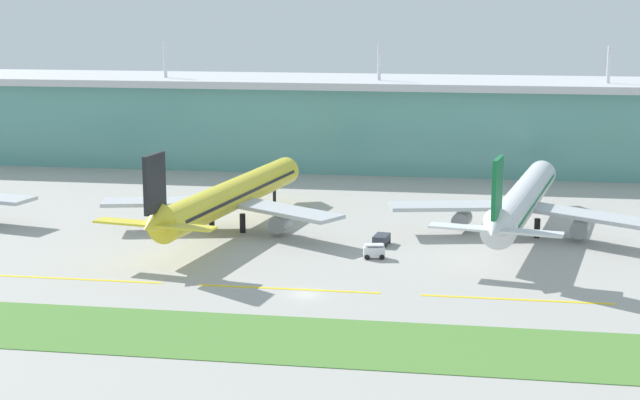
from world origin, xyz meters
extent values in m
plane|color=#A8A59E|center=(0.00, 0.00, 0.00)|extent=(600.00, 600.00, 0.00)
cube|color=#5B9E93|center=(0.00, 114.81, 10.64)|extent=(280.00, 28.00, 21.28)
cube|color=silver|center=(0.00, 114.81, 22.18)|extent=(288.00, 34.00, 1.80)
cylinder|color=silver|center=(-56.00, 109.21, 27.58)|extent=(0.90, 0.90, 9.00)
cylinder|color=silver|center=(0.00, 109.21, 27.58)|extent=(0.90, 0.90, 9.00)
cylinder|color=silver|center=(56.00, 109.21, 27.58)|extent=(0.90, 0.90, 9.00)
cylinder|color=yellow|center=(-21.02, 40.42, 6.50)|extent=(15.52, 57.32, 5.80)
cone|color=yellow|center=(-15.77, 70.55, 6.50)|extent=(6.11, 4.89, 5.51)
cone|color=yellow|center=(-26.43, 9.30, 7.70)|extent=(5.99, 7.37, 5.72)
cube|color=black|center=(-26.26, 10.28, 14.15)|extent=(1.79, 6.43, 9.50)
cube|color=yellow|center=(-31.77, 10.73, 7.50)|extent=(10.40, 4.87, 0.36)
cube|color=yellow|center=(-20.93, 8.85, 7.50)|extent=(10.40, 4.87, 0.36)
cube|color=#B7BABF|center=(-33.60, 38.12, 5.20)|extent=(24.89, 11.69, 0.70)
cylinder|color=gray|center=(-32.17, 39.33, 2.40)|extent=(3.92, 4.98, 3.20)
cube|color=#B7BABF|center=(-9.95, 34.00, 5.20)|extent=(23.97, 18.45, 0.70)
cylinder|color=gray|center=(-10.89, 35.63, 2.40)|extent=(3.92, 4.98, 3.20)
cylinder|color=black|center=(-17.34, 61.54, 1.80)|extent=(0.70, 0.70, 3.60)
cylinder|color=black|center=(-24.68, 38.01, 1.80)|extent=(1.10, 1.10, 3.60)
cylinder|color=black|center=(-18.38, 36.91, 1.80)|extent=(1.10, 1.10, 3.60)
cube|color=black|center=(-21.02, 40.42, 6.90)|extent=(14.58, 51.70, 0.60)
cylinder|color=silver|center=(33.51, 44.94, 6.50)|extent=(16.15, 56.82, 5.80)
cone|color=silver|center=(39.11, 74.78, 6.50)|extent=(6.15, 4.95, 5.51)
cone|color=silver|center=(27.74, 14.11, 7.70)|extent=(6.07, 7.42, 5.72)
cube|color=#146B38|center=(27.92, 15.09, 14.15)|extent=(1.87, 6.42, 9.50)
cube|color=silver|center=(22.42, 15.61, 7.50)|extent=(10.42, 4.99, 0.36)
cube|color=silver|center=(33.24, 13.59, 7.50)|extent=(10.42, 4.99, 0.36)
cube|color=#B7BABF|center=(20.90, 42.80, 5.20)|extent=(24.87, 11.40, 0.70)
cylinder|color=gray|center=(22.35, 43.99, 2.40)|extent=(3.97, 5.01, 3.20)
cube|color=#B7BABF|center=(44.49, 38.38, 5.20)|extent=(23.88, 18.66, 0.70)
cylinder|color=gray|center=(43.58, 40.02, 2.40)|extent=(3.97, 5.01, 3.20)
cylinder|color=black|center=(37.43, 65.84, 1.80)|extent=(0.70, 0.70, 3.60)
cylinder|color=black|center=(29.82, 42.58, 1.80)|extent=(1.10, 1.10, 3.60)
cylinder|color=black|center=(36.11, 41.40, 1.80)|extent=(1.10, 1.10, 3.60)
cube|color=#146B38|center=(33.51, 44.94, 6.90)|extent=(15.14, 51.25, 0.60)
cube|color=yellow|center=(-37.00, 2.34, 0.02)|extent=(28.00, 0.70, 0.04)
cube|color=yellow|center=(-3.00, 2.34, 0.02)|extent=(28.00, 0.70, 0.04)
cube|color=yellow|center=(31.00, 2.34, 0.02)|extent=(28.00, 0.70, 0.04)
cube|color=#518438|center=(0.00, -19.69, 0.05)|extent=(300.00, 18.00, 0.10)
cube|color=#333842|center=(8.33, 31.58, 1.15)|extent=(2.97, 4.68, 1.40)
cylinder|color=black|center=(9.20, 29.91, 0.45)|extent=(0.47, 0.94, 0.90)
cylinder|color=black|center=(7.06, 30.20, 0.45)|extent=(0.47, 0.94, 0.90)
cylinder|color=black|center=(9.61, 32.96, 0.45)|extent=(0.47, 0.94, 0.90)
cylinder|color=black|center=(7.47, 33.25, 0.45)|extent=(0.47, 0.94, 0.90)
cube|color=silver|center=(7.98, 22.14, 1.25)|extent=(3.88, 2.47, 1.60)
cube|color=silver|center=(7.98, 22.14, 2.40)|extent=(3.53, 2.40, 0.16)
cylinder|color=black|center=(9.06, 23.18, 0.45)|extent=(0.95, 0.52, 0.90)
cylinder|color=black|center=(9.37, 21.59, 0.45)|extent=(0.95, 0.52, 0.90)
cylinder|color=black|center=(6.58, 22.69, 0.45)|extent=(0.95, 0.52, 0.90)
cylinder|color=black|center=(6.90, 21.10, 0.45)|extent=(0.95, 0.52, 0.90)
camera|label=1|loc=(23.85, -136.60, 42.94)|focal=54.58mm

